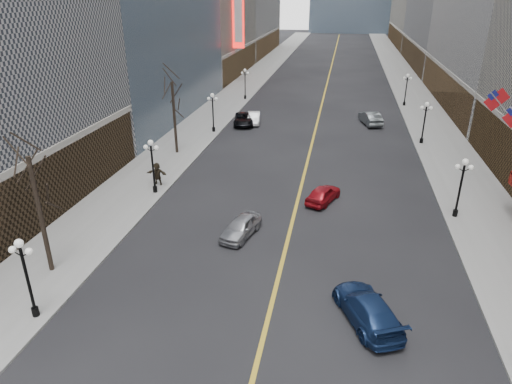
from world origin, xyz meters
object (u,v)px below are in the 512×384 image
at_px(streetlamp_west_2, 213,108).
at_px(car_nb_mid, 254,118).
at_px(streetlamp_east_2, 425,118).
at_px(car_nb_far, 244,119).
at_px(car_sb_near, 367,308).
at_px(streetlamp_west_1, 152,161).
at_px(car_sb_mid, 323,194).
at_px(streetlamp_west_3, 245,81).
at_px(streetlamp_east_1, 461,182).
at_px(streetlamp_west_0, 25,271).
at_px(car_sb_far, 370,118).
at_px(streetlamp_east_3, 406,86).
at_px(car_nb_near, 241,227).

distance_m(streetlamp_west_2, car_nb_mid, 6.64).
relative_size(streetlamp_east_2, car_nb_far, 0.88).
xyz_separation_m(streetlamp_west_2, car_sb_near, (16.77, -31.02, -2.15)).
bearing_deg(streetlamp_west_2, car_nb_far, 55.15).
height_order(streetlamp_west_1, car_nb_far, streetlamp_west_1).
height_order(streetlamp_west_2, car_sb_mid, streetlamp_west_2).
height_order(streetlamp_west_1, streetlamp_west_3, same).
relative_size(streetlamp_east_1, car_sb_near, 0.87).
relative_size(streetlamp_east_2, streetlamp_west_0, 1.00).
distance_m(streetlamp_west_1, car_sb_far, 31.23).
bearing_deg(car_nb_mid, streetlamp_west_2, -136.96).
xyz_separation_m(streetlamp_west_3, car_sb_mid, (13.80, -35.00, -2.22)).
bearing_deg(streetlamp_west_1, streetlamp_west_2, 90.00).
relative_size(streetlamp_east_3, streetlamp_west_1, 1.00).
bearing_deg(streetlamp_east_1, streetlamp_west_2, 142.67).
relative_size(streetlamp_east_2, car_sb_near, 0.87).
bearing_deg(car_sb_mid, streetlamp_east_3, -84.01).
height_order(streetlamp_east_1, car_nb_near, streetlamp_east_1).
height_order(streetlamp_west_1, car_sb_far, streetlamp_west_1).
xyz_separation_m(streetlamp_east_1, car_sb_far, (-5.23, 25.17, -2.08)).
distance_m(streetlamp_west_0, streetlamp_west_1, 16.00).
relative_size(car_nb_near, car_sb_mid, 1.02).
bearing_deg(streetlamp_west_3, streetlamp_east_3, 0.00).
distance_m(streetlamp_west_1, car_nb_mid, 23.34).
bearing_deg(streetlamp_west_3, streetlamp_west_2, -90.00).
height_order(streetlamp_west_2, car_nb_near, streetlamp_west_2).
bearing_deg(car_sb_far, car_sb_near, 71.55).
xyz_separation_m(streetlamp_west_1, streetlamp_west_3, (0.00, 36.00, 0.00)).
relative_size(streetlamp_west_0, car_nb_mid, 1.06).
bearing_deg(car_nb_far, car_sb_mid, -71.92).
relative_size(streetlamp_west_1, car_sb_mid, 1.12).
bearing_deg(car_sb_mid, streetlamp_west_3, -46.85).
xyz_separation_m(streetlamp_east_3, car_sb_near, (-6.83, -49.02, -2.15)).
bearing_deg(streetlamp_west_1, streetlamp_east_1, 0.00).
relative_size(streetlamp_west_2, car_nb_far, 0.88).
bearing_deg(streetlamp_west_2, streetlamp_west_1, -90.00).
xyz_separation_m(streetlamp_west_0, streetlamp_west_2, (0.00, 34.00, 0.00)).
bearing_deg(car_sb_mid, streetlamp_east_2, -98.34).
distance_m(streetlamp_east_2, streetlamp_west_1, 29.68).
bearing_deg(streetlamp_east_3, streetlamp_west_2, -142.67).
relative_size(streetlamp_west_2, car_sb_far, 0.91).
bearing_deg(car_nb_near, streetlamp_west_1, 161.19).
bearing_deg(car_nb_near, streetlamp_east_3, 84.58).
bearing_deg(car_nb_far, streetlamp_west_1, -106.79).
bearing_deg(car_sb_mid, car_sb_far, -79.07).
bearing_deg(streetlamp_east_3, streetlamp_east_2, -90.00).
relative_size(streetlamp_west_1, car_sb_near, 0.87).
distance_m(streetlamp_west_1, streetlamp_west_3, 36.00).
xyz_separation_m(streetlamp_east_1, streetlamp_east_2, (0.00, 18.00, 0.00)).
bearing_deg(car_nb_far, car_sb_far, 1.91).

